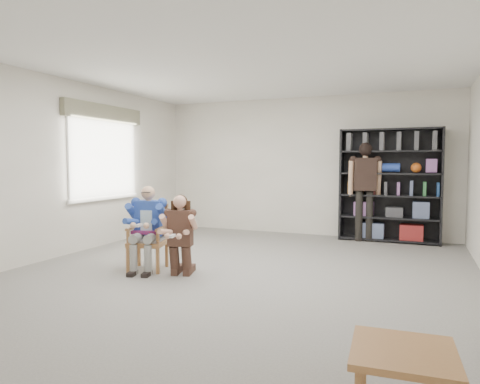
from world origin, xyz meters
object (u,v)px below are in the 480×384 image
at_px(kneeling_woman, 180,235).
at_px(standing_man, 365,192).
at_px(seated_man, 147,228).
at_px(side_table, 403,383).
at_px(armchair, 148,237).
at_px(bookshelf, 389,185).

bearing_deg(kneeling_woman, standing_man, 46.45).
bearing_deg(standing_man, seated_man, -140.49).
relative_size(seated_man, kneeling_woman, 1.09).
bearing_deg(seated_man, side_table, -49.20).
distance_m(armchair, standing_man, 4.22).
relative_size(bookshelf, side_table, 3.60).
height_order(kneeling_woman, standing_man, standing_man).
distance_m(armchair, seated_man, 0.13).
bearing_deg(bookshelf, armchair, -129.99).
distance_m(kneeling_woman, side_table, 3.54).
distance_m(seated_man, kneeling_woman, 0.59).
height_order(armchair, kneeling_woman, kneeling_woman).
relative_size(seated_man, bookshelf, 0.56).
xyz_separation_m(armchair, side_table, (3.34, -2.31, -0.25)).
distance_m(seated_man, standing_man, 4.21).
xyz_separation_m(armchair, bookshelf, (2.93, 3.50, 0.60)).
distance_m(kneeling_woman, standing_man, 4.00).
relative_size(armchair, bookshelf, 0.43).
xyz_separation_m(kneeling_woman, side_table, (2.76, -2.19, -0.33)).
bearing_deg(seated_man, bookshelf, 35.41).
height_order(seated_man, side_table, seated_man).
xyz_separation_m(armchair, standing_man, (2.51, 3.36, 0.47)).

